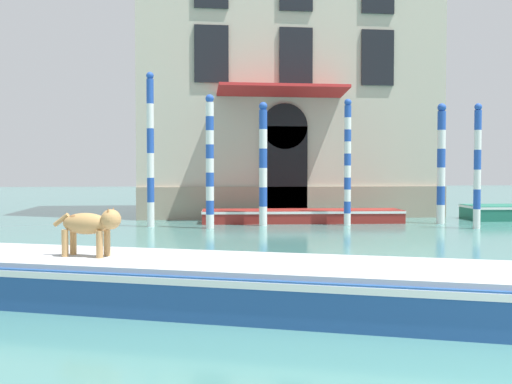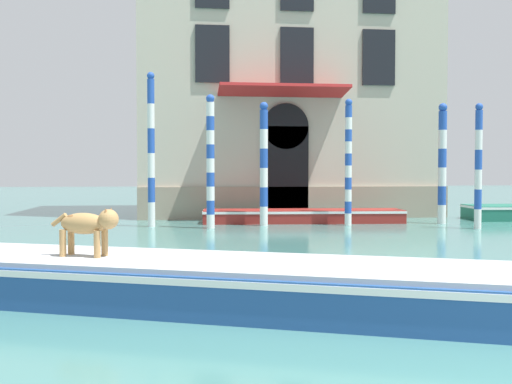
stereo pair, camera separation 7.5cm
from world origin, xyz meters
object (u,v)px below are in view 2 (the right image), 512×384
object	(u,v)px
mooring_pole_2	(348,162)
mooring_pole_4	(264,163)
boat_moored_near_palazzo	(303,216)
mooring_pole_5	(151,149)
mooring_pole_0	(442,163)
mooring_pole_1	(478,166)
boat_foreground	(202,281)
dog_on_deck	(88,224)
mooring_pole_3	(210,161)

from	to	relation	value
mooring_pole_2	mooring_pole_4	xyz separation A→B (m)	(-2.64, 0.14, -0.06)
boat_moored_near_palazzo	mooring_pole_5	distance (m)	5.38
mooring_pole_0	mooring_pole_4	xyz separation A→B (m)	(-5.79, -0.08, -0.02)
mooring_pole_1	mooring_pole_5	xyz separation A→B (m)	(-9.55, 1.77, 0.51)
boat_foreground	boat_moored_near_palazzo	size ratio (longest dim) A/B	1.32
mooring_pole_0	boat_foreground	bearing A→B (deg)	-126.59
mooring_pole_2	mooring_pole_5	xyz separation A→B (m)	(-6.07, 0.22, 0.37)
dog_on_deck	mooring_pole_2	size ratio (longest dim) A/B	0.24
mooring_pole_2	mooring_pole_5	bearing A→B (deg)	177.91
boat_foreground	mooring_pole_2	size ratio (longest dim) A/B	2.23
mooring_pole_1	mooring_pole_2	xyz separation A→B (m)	(-3.48, 1.55, 0.13)
boat_moored_near_palazzo	mooring_pole_0	bearing A→B (deg)	-7.88
boat_foreground	mooring_pole_4	xyz separation A→B (m)	(2.18, 10.66, 1.62)
mooring_pole_0	mooring_pole_2	xyz separation A→B (m)	(-3.16, -0.22, 0.03)
mooring_pole_3	mooring_pole_4	distance (m)	1.80
dog_on_deck	mooring_pole_5	size ratio (longest dim) A/B	0.20
dog_on_deck	mooring_pole_4	xyz separation A→B (m)	(3.66, 10.22, 0.92)
boat_moored_near_palazzo	mooring_pole_5	xyz separation A→B (m)	(-4.86, -0.89, 2.13)
mooring_pole_0	mooring_pole_3	distance (m)	7.50
dog_on_deck	mooring_pole_0	bearing A→B (deg)	68.54
mooring_pole_0	mooring_pole_5	bearing A→B (deg)	-179.98
boat_foreground	mooring_pole_2	distance (m)	11.69
boat_moored_near_palazzo	mooring_pole_0	distance (m)	4.79
dog_on_deck	mooring_pole_4	world-z (taller)	mooring_pole_4
dog_on_deck	mooring_pole_3	distance (m)	9.82
mooring_pole_2	mooring_pole_1	bearing A→B (deg)	-24.00
mooring_pole_1	mooring_pole_2	world-z (taller)	mooring_pole_2
mooring_pole_3	mooring_pole_4	world-z (taller)	mooring_pole_3
boat_moored_near_palazzo	dog_on_deck	bearing A→B (deg)	-110.89
dog_on_deck	mooring_pole_1	xyz separation A→B (m)	(9.78, 8.53, 0.85)
boat_moored_near_palazzo	mooring_pole_1	distance (m)	5.63
dog_on_deck	mooring_pole_1	world-z (taller)	mooring_pole_1
boat_foreground	mooring_pole_4	world-z (taller)	mooring_pole_4
dog_on_deck	mooring_pole_2	distance (m)	11.92
mooring_pole_1	dog_on_deck	bearing A→B (deg)	-138.91
mooring_pole_1	mooring_pole_3	xyz separation A→B (m)	(-7.79, 1.04, 0.14)
boat_foreground	mooring_pole_1	world-z (taller)	mooring_pole_1
mooring_pole_0	mooring_pole_1	distance (m)	1.80
dog_on_deck	mooring_pole_1	bearing A→B (deg)	62.19
boat_moored_near_palazzo	mooring_pole_2	size ratio (longest dim) A/B	1.68
boat_foreground	mooring_pole_0	bearing A→B (deg)	74.46
boat_foreground	mooring_pole_2	xyz separation A→B (m)	(4.82, 10.51, 1.67)
mooring_pole_4	mooring_pole_3	bearing A→B (deg)	-158.69
dog_on_deck	mooring_pole_5	xyz separation A→B (m)	(0.23, 10.30, 1.35)
boat_foreground	dog_on_deck	bearing A→B (deg)	-175.45
mooring_pole_0	mooring_pole_4	distance (m)	5.79
dog_on_deck	mooring_pole_1	size ratio (longest dim) A/B	0.25
boat_moored_near_palazzo	mooring_pole_2	xyz separation A→B (m)	(1.22, -1.11, 1.76)
mooring_pole_0	mooring_pole_5	size ratio (longest dim) A/B	0.83
mooring_pole_0	mooring_pole_1	bearing A→B (deg)	-79.77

